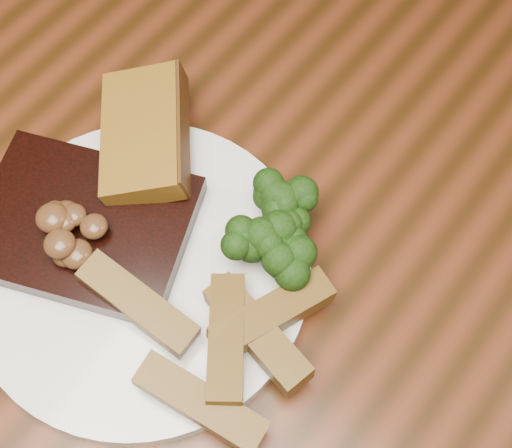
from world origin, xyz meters
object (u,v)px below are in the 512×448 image
(dining_table, at_px, (264,285))
(plate, at_px, (142,271))
(garlic_bread, at_px, (147,148))
(potato_wedges, at_px, (209,323))
(steak, at_px, (84,226))

(dining_table, bearing_deg, plate, -127.01)
(dining_table, xyz_separation_m, garlic_bread, (-0.12, -0.00, 0.12))
(plate, bearing_deg, potato_wedges, -2.68)
(steak, bearing_deg, dining_table, 13.79)
(dining_table, xyz_separation_m, steak, (-0.11, -0.08, 0.12))
(plate, bearing_deg, steak, -175.87)
(potato_wedges, bearing_deg, dining_table, 98.40)
(plate, xyz_separation_m, potato_wedges, (0.07, -0.00, 0.02))
(plate, distance_m, garlic_bread, 0.10)
(garlic_bread, bearing_deg, plate, -3.32)
(garlic_bread, bearing_deg, potato_wedges, 16.82)
(plate, bearing_deg, garlic_bread, 128.52)
(dining_table, distance_m, garlic_bread, 0.17)
(potato_wedges, bearing_deg, steak, -179.78)
(garlic_bread, relative_size, potato_wedges, 0.92)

